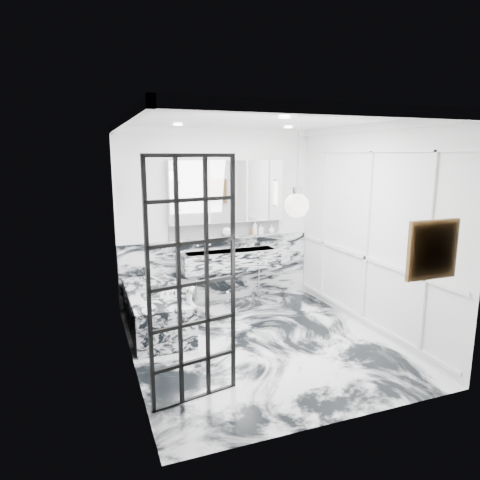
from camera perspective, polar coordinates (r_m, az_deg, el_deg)
name	(u,v)px	position (r m, az deg, el deg)	size (l,w,h in m)	color
floor	(260,342)	(5.72, 2.63, -13.49)	(3.60, 3.60, 0.00)	silver
ceiling	(262,120)	(5.20, 2.92, 15.74)	(3.60, 3.60, 0.00)	white
wall_back	(217,217)	(6.95, -3.10, 3.06)	(3.60, 3.60, 0.00)	white
wall_front	(344,274)	(3.74, 13.73, -4.49)	(3.60, 3.60, 0.00)	white
wall_left	(128,246)	(4.89, -14.73, -0.84)	(3.60, 3.60, 0.00)	white
wall_right	(368,229)	(6.09, 16.75, 1.41)	(3.60, 3.60, 0.00)	white
marble_clad_back	(218,270)	(7.11, -2.96, -3.97)	(3.18, 0.05, 1.05)	silver
marble_clad_left	(129,252)	(4.90, -14.52, -1.51)	(0.02, 3.56, 2.68)	silver
panel_molding	(367,236)	(6.09, 16.55, 0.47)	(0.03, 3.40, 2.30)	white
soap_bottle_a	(255,227)	(7.11, 2.00, 1.68)	(0.09, 0.09, 0.23)	#8C5919
soap_bottle_b	(260,229)	(7.15, 2.75, 1.48)	(0.08, 0.08, 0.17)	#4C4C51
soap_bottle_c	(271,229)	(7.24, 4.20, 1.45)	(0.11, 0.11, 0.14)	silver
face_pot	(226,232)	(6.94, -1.82, 1.10)	(0.16, 0.16, 0.16)	white
amber_bottle	(252,232)	(7.10, 1.61, 1.13)	(0.04, 0.04, 0.10)	#8C5919
flower_vase	(189,299)	(5.48, -6.78, -7.81)	(0.07, 0.07, 0.12)	silver
crittall_door	(193,284)	(4.10, -6.27, -5.81)	(0.88, 0.04, 2.39)	black
artwork	(433,250)	(4.36, 24.31, -1.17)	(0.47, 0.04, 0.47)	#B37A12
pendant_light	(297,205)	(4.01, 7.57, 4.58)	(0.23, 0.23, 0.23)	white
trough_sink	(231,260)	(6.90, -1.24, -2.67)	(1.60, 0.45, 0.30)	silver
ledge	(227,237)	(6.98, -1.70, 0.35)	(1.90, 0.14, 0.04)	silver
subway_tile	(226,229)	(7.01, -1.87, 1.53)	(1.90, 0.03, 0.23)	white
mirror_cabinet	(227,191)	(6.88, -1.75, 6.51)	(1.90, 0.16, 1.00)	white
sconce_left	(178,196)	(6.57, -8.29, 5.82)	(0.07, 0.07, 0.40)	white
sconce_right	(276,193)	(7.10, 4.82, 6.30)	(0.07, 0.07, 0.40)	white
bathtub	(156,311)	(6.11, -11.08, -9.23)	(0.75, 1.65, 0.55)	silver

